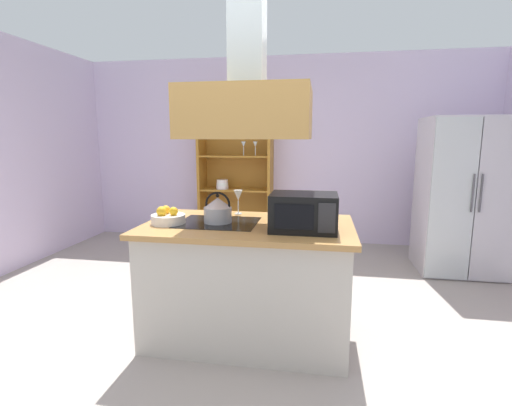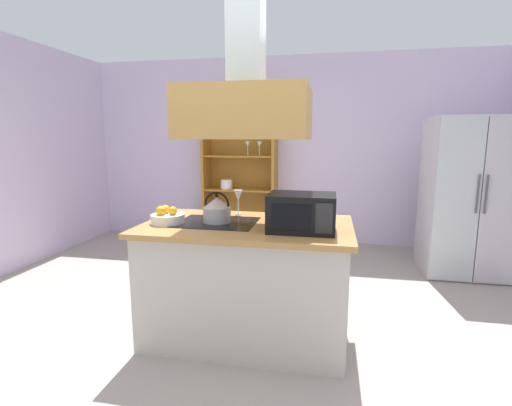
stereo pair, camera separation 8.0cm
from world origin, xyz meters
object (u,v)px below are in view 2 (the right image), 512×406
Objects in this scene: kettle at (217,210)px; microwave at (302,212)px; cutting_board at (305,218)px; dish_cabinet at (240,183)px; fruit_bowl at (167,217)px; wine_glass_on_counter at (238,196)px; refrigerator at (468,197)px.

kettle is 0.67m from microwave.
kettle is 0.71m from cutting_board.
dish_cabinet is at bearing 111.64° from microwave.
wine_glass_on_counter is at bearing 45.79° from fruit_bowl.
cutting_board is at bearing -65.36° from dish_cabinet.
wine_glass_on_counter is at bearing -146.68° from refrigerator.
refrigerator is 5.21× the size of cutting_board.
wine_glass_on_counter is at bearing -76.81° from dish_cabinet.
wine_glass_on_counter is 0.64m from fruit_bowl.
dish_cabinet is at bearing 163.47° from refrigerator.
microwave is at bearing -130.71° from refrigerator.
kettle is at bearing 168.50° from microwave.
cutting_board is 0.60m from wine_glass_on_counter.
dish_cabinet reaches higher than wine_glass_on_counter.
refrigerator reaches higher than kettle.
kettle is 0.51× the size of microwave.
kettle is 1.15× the size of wine_glass_on_counter.
cutting_board is 0.74× the size of microwave.
microwave reaches higher than fruit_bowl.
refrigerator is at bearing -16.53° from dish_cabinet.
kettle is at bearing -141.89° from refrigerator.
refrigerator is 2.63m from microwave.
kettle is (-2.37, -1.86, 0.11)m from refrigerator.
microwave reaches higher than kettle.
kettle is at bearing -102.89° from wine_glass_on_counter.
wine_glass_on_counter is at bearing 169.55° from cutting_board.
cutting_board is 1.34× the size of fruit_bowl.
wine_glass_on_counter reaches higher than fruit_bowl.
refrigerator is at bearing 49.29° from microwave.
kettle reaches higher than wine_glass_on_counter.
microwave is (-0.00, -0.38, 0.12)m from cutting_board.
cutting_board is (0.66, 0.25, -0.09)m from kettle.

